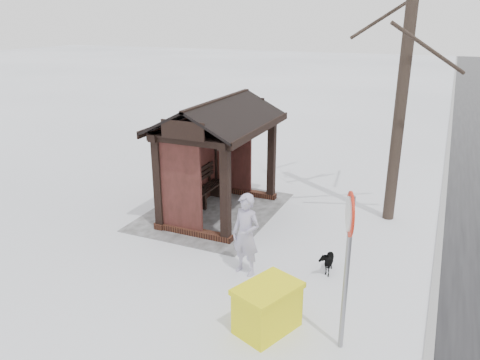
# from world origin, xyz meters

# --- Properties ---
(ground) EXTENTS (120.00, 120.00, 0.00)m
(ground) POSITION_xyz_m (0.00, 0.00, 0.00)
(ground) COLOR white
(ground) RESTS_ON ground
(kerb) EXTENTS (120.00, 0.15, 0.06)m
(kerb) POSITION_xyz_m (0.00, 5.50, 0.01)
(kerb) COLOR gray
(kerb) RESTS_ON ground
(trampled_patch) EXTENTS (4.20, 3.20, 0.02)m
(trampled_patch) POSITION_xyz_m (0.00, -0.20, 0.01)
(trampled_patch) COLOR #9A9A9F
(trampled_patch) RESTS_ON ground
(bus_shelter) EXTENTS (3.60, 2.40, 3.09)m
(bus_shelter) POSITION_xyz_m (0.00, -0.16, 2.17)
(bus_shelter) COLOR #3B1D15
(bus_shelter) RESTS_ON ground
(pedestrian) EXTENTS (0.55, 0.71, 1.73)m
(pedestrian) POSITION_xyz_m (2.59, 1.88, 0.87)
(pedestrian) COLOR #A49DB8
(pedestrian) RESTS_ON ground
(dog) EXTENTS (0.64, 0.36, 0.51)m
(dog) POSITION_xyz_m (1.87, 3.39, 0.26)
(dog) COLOR black
(dog) RESTS_ON ground
(grit_bin) EXTENTS (1.29, 1.10, 0.84)m
(grit_bin) POSITION_xyz_m (4.15, 2.95, 0.42)
(grit_bin) COLOR yellow
(grit_bin) RESTS_ON ground
(road_sign) EXTENTS (0.65, 0.25, 2.66)m
(road_sign) POSITION_xyz_m (4.08, 4.17, 1.88)
(road_sign) COLOR gray
(road_sign) RESTS_ON ground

